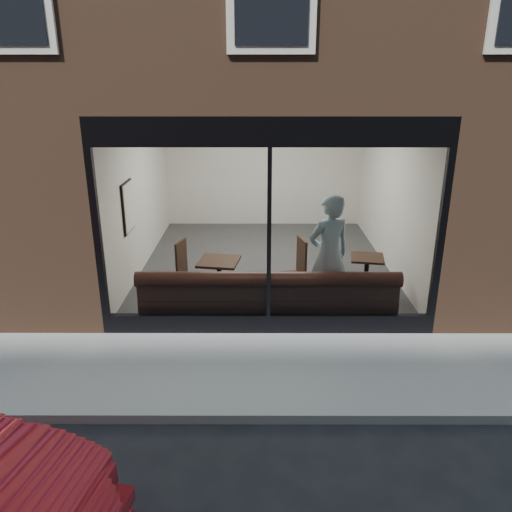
{
  "coord_description": "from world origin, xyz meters",
  "views": [
    {
      "loc": [
        -0.17,
        -4.74,
        3.69
      ],
      "look_at": [
        -0.19,
        2.4,
        1.12
      ],
      "focal_mm": 35.0,
      "sensor_mm": 36.0,
      "label": 1
    }
  ],
  "objects_px": {
    "banquette": "(268,308)",
    "cafe_chair_right": "(291,276)",
    "cafe_chair_left": "(173,277)",
    "cafe_table_left": "(219,261)",
    "cafe_table_right": "(367,258)",
    "person": "(329,255)"
  },
  "relations": [
    {
      "from": "banquette",
      "to": "cafe_table_left",
      "type": "height_order",
      "value": "cafe_table_left"
    },
    {
      "from": "person",
      "to": "cafe_table_left",
      "type": "distance_m",
      "value": 1.86
    },
    {
      "from": "cafe_table_right",
      "to": "cafe_chair_left",
      "type": "distance_m",
      "value": 3.51
    },
    {
      "from": "cafe_table_right",
      "to": "cafe_chair_right",
      "type": "distance_m",
      "value": 1.43
    },
    {
      "from": "cafe_chair_left",
      "to": "cafe_chair_right",
      "type": "relative_size",
      "value": 0.91
    },
    {
      "from": "banquette",
      "to": "person",
      "type": "relative_size",
      "value": 2.0
    },
    {
      "from": "banquette",
      "to": "person",
      "type": "bearing_deg",
      "value": 18.5
    },
    {
      "from": "cafe_chair_left",
      "to": "banquette",
      "type": "bearing_deg",
      "value": 159.7
    },
    {
      "from": "banquette",
      "to": "cafe_table_right",
      "type": "xyz_separation_m",
      "value": [
        1.74,
        0.91,
        0.52
      ]
    },
    {
      "from": "banquette",
      "to": "cafe_table_right",
      "type": "bearing_deg",
      "value": 27.69
    },
    {
      "from": "cafe_chair_right",
      "to": "person",
      "type": "bearing_deg",
      "value": 103.91
    },
    {
      "from": "person",
      "to": "cafe_table_right",
      "type": "distance_m",
      "value": 1.0
    },
    {
      "from": "cafe_table_left",
      "to": "cafe_table_right",
      "type": "distance_m",
      "value": 2.57
    },
    {
      "from": "cafe_table_right",
      "to": "cafe_chair_right",
      "type": "height_order",
      "value": "cafe_table_right"
    },
    {
      "from": "cafe_table_left",
      "to": "cafe_chair_left",
      "type": "xyz_separation_m",
      "value": [
        -0.89,
        0.53,
        -0.5
      ]
    },
    {
      "from": "banquette",
      "to": "cafe_chair_right",
      "type": "height_order",
      "value": "banquette"
    },
    {
      "from": "cafe_table_left",
      "to": "cafe_chair_right",
      "type": "distance_m",
      "value": 1.48
    },
    {
      "from": "banquette",
      "to": "person",
      "type": "xyz_separation_m",
      "value": [
        0.97,
        0.33,
        0.77
      ]
    },
    {
      "from": "banquette",
      "to": "cafe_chair_right",
      "type": "xyz_separation_m",
      "value": [
        0.46,
        1.29,
        0.01
      ]
    },
    {
      "from": "cafe_table_left",
      "to": "cafe_chair_right",
      "type": "bearing_deg",
      "value": 23.85
    },
    {
      "from": "cafe_chair_left",
      "to": "cafe_chair_right",
      "type": "height_order",
      "value": "cafe_chair_right"
    },
    {
      "from": "cafe_chair_right",
      "to": "cafe_table_right",
      "type": "bearing_deg",
      "value": 149.19
    }
  ]
}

